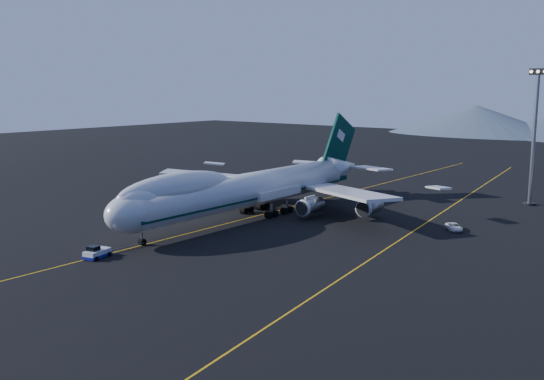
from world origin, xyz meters
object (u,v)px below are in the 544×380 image
Objects in this scene: pushback_tug at (97,254)px; service_van at (454,227)px; boeing_747 at (249,188)px; floodlight_mast at (534,137)px.

pushback_tug reaches higher than service_van.
service_van is (35.41, 14.77, -5.16)m from boeing_747.
boeing_747 is 38.71m from service_van.
boeing_747 is at bearing 164.66° from service_van.
boeing_747 is 15.57× the size of pushback_tug.
service_van is 0.16× the size of floodlight_mast.
floodlight_mast is (3.48, 33.16, 14.08)m from service_van.
service_van is (35.00, 50.18, 0.06)m from pushback_tug.
service_van is at bearing -95.99° from floodlight_mast.
pushback_tug is 0.99× the size of service_van.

